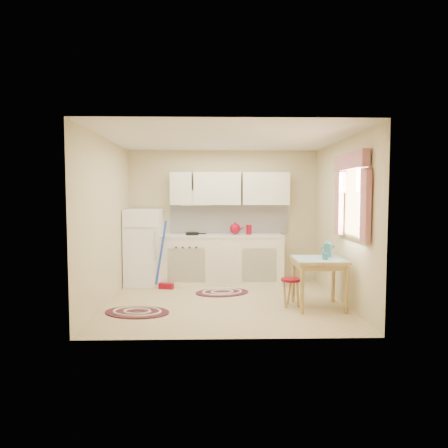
{
  "coord_description": "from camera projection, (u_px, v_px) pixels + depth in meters",
  "views": [
    {
      "loc": [
        -0.16,
        -6.05,
        1.63
      ],
      "look_at": [
        -0.01,
        0.25,
        1.19
      ],
      "focal_mm": 32.0,
      "sensor_mm": 36.0,
      "label": 1
    }
  ],
  "objects": [
    {
      "name": "table",
      "position": [
        319.0,
        283.0,
        5.83
      ],
      "size": [
        0.72,
        0.72,
        0.72
      ],
      "primitive_type": "cube",
      "color": "tan",
      "rests_on": "ground"
    },
    {
      "name": "rug_left",
      "position": [
        137.0,
        312.0,
        5.59
      ],
      "size": [
        1.01,
        0.76,
        0.02
      ],
      "primitive_type": null,
      "rotation": [
        0.0,
        0.0,
        -0.18
      ],
      "color": "maroon",
      "rests_on": "ground"
    },
    {
      "name": "mug",
      "position": [
        325.0,
        257.0,
        5.7
      ],
      "size": [
        0.09,
        0.09,
        0.1
      ],
      "primitive_type": "cylinder",
      "rotation": [
        0.0,
        0.0,
        -0.03
      ],
      "color": "#286D7C",
      "rests_on": "table"
    },
    {
      "name": "rug_center",
      "position": [
        222.0,
        292.0,
        6.73
      ],
      "size": [
        1.01,
        0.77,
        0.02
      ],
      "primitive_type": null,
      "rotation": [
        0.0,
        0.0,
        0.2
      ],
      "color": "maroon",
      "rests_on": "ground"
    },
    {
      "name": "frying_pan",
      "position": [
        192.0,
        234.0,
        7.32
      ],
      "size": [
        0.29,
        0.29,
        0.05
      ],
      "primitive_type": "cylinder",
      "rotation": [
        0.0,
        0.0,
        -0.24
      ],
      "color": "black",
      "rests_on": "countertop"
    },
    {
      "name": "stool",
      "position": [
        291.0,
        293.0,
        5.89
      ],
      "size": [
        0.29,
        0.29,
        0.42
      ],
      "primitive_type": "cylinder",
      "rotation": [
        0.0,
        0.0,
        -0.03
      ],
      "color": "maroon",
      "rests_on": "ground"
    },
    {
      "name": "broom",
      "position": [
        166.0,
        255.0,
        6.99
      ],
      "size": [
        0.3,
        0.18,
        1.2
      ],
      "primitive_type": null,
      "rotation": [
        0.0,
        0.0,
        -0.21
      ],
      "color": "blue",
      "rests_on": "ground"
    },
    {
      "name": "coffee_pot",
      "position": [
        328.0,
        248.0,
        5.92
      ],
      "size": [
        0.17,
        0.16,
        0.28
      ],
      "primitive_type": null,
      "rotation": [
        0.0,
        0.0,
        -0.36
      ],
      "color": "#286D7C",
      "rests_on": "table"
    },
    {
      "name": "room_shell",
      "position": [
        234.0,
        198.0,
        6.29
      ],
      "size": [
        3.64,
        3.6,
        2.52
      ],
      "color": "tan",
      "rests_on": "ground"
    },
    {
      "name": "countertop",
      "position": [
        221.0,
        236.0,
        7.39
      ],
      "size": [
        2.27,
        0.62,
        0.04
      ],
      "primitive_type": "cube",
      "color": "silver",
      "rests_on": "base_cabinets"
    },
    {
      "name": "base_cabinets",
      "position": [
        221.0,
        260.0,
        7.42
      ],
      "size": [
        2.25,
        0.6,
        0.88
      ],
      "primitive_type": "cube",
      "color": "#EBE7CC",
      "rests_on": "ground"
    },
    {
      "name": "red_kettle",
      "position": [
        235.0,
        229.0,
        7.39
      ],
      "size": [
        0.24,
        0.22,
        0.22
      ],
      "primitive_type": null,
      "rotation": [
        0.0,
        0.0,
        -0.12
      ],
      "color": "maroon",
      "rests_on": "countertop"
    },
    {
      "name": "red_canister",
      "position": [
        249.0,
        230.0,
        7.39
      ],
      "size": [
        0.1,
        0.1,
        0.16
      ],
      "primitive_type": "cylinder",
      "rotation": [
        0.0,
        0.0,
        0.03
      ],
      "color": "maroon",
      "rests_on": "countertop"
    },
    {
      "name": "fridge",
      "position": [
        144.0,
        247.0,
        7.32
      ],
      "size": [
        0.65,
        0.6,
        1.4
      ],
      "primitive_type": "cube",
      "color": "white",
      "rests_on": "ground"
    }
  ]
}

